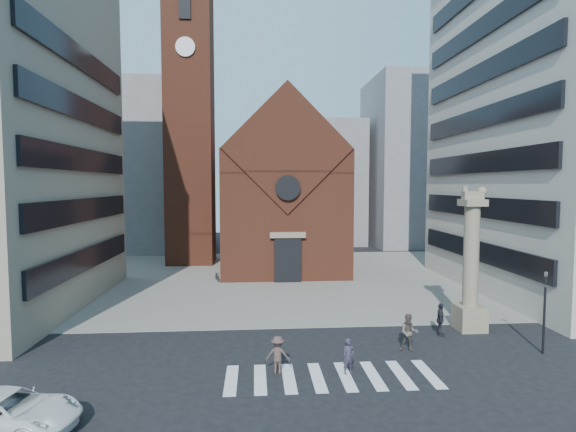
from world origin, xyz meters
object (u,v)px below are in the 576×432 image
Objects in this scene: pedestrian_2 at (440,319)px; scooter_0 at (217,276)px; lion_column at (471,273)px; traffic_light at (544,310)px; pedestrian_1 at (409,333)px; white_car at (7,412)px; pedestrian_0 at (349,356)px.

scooter_0 is at bearing 60.89° from pedestrian_2.
pedestrian_2 is at bearing -158.06° from lion_column.
pedestrian_2 is (-4.18, 3.12, -1.34)m from traffic_light.
lion_column is 6.26m from pedestrian_1.
scooter_0 is at bearing 134.24° from traffic_light.
pedestrian_1 reaches higher than scooter_0.
scooter_0 is (-18.32, 18.81, -1.81)m from traffic_light.
white_car is 13.70m from pedestrian_0.
white_car is 21.43m from pedestrian_2.
pedestrian_0 is at bearing 145.89° from pedestrian_2.
lion_column is at bearing 43.91° from pedestrian_1.
pedestrian_0 is 0.84× the size of pedestrian_1.
pedestrian_2 reaches higher than pedestrian_0.
lion_column is 10.67m from pedestrian_0.
traffic_light is 7.01m from pedestrian_1.
pedestrian_2 is 1.16× the size of scooter_0.
pedestrian_0 is 1.01× the size of scooter_0.
traffic_light reaches higher than scooter_0.
white_car is 2.60× the size of pedestrian_1.
lion_column is at bearing 116.46° from traffic_light.
lion_column is 22.25m from scooter_0.
pedestrian_2 is (19.56, 8.74, 0.24)m from white_car.
pedestrian_2 is (-2.19, -0.88, -2.51)m from lion_column.
pedestrian_0 is 21.95m from scooter_0.
pedestrian_0 is 8.04m from pedestrian_2.
scooter_0 is at bearing 91.13° from pedestrian_0.
pedestrian_1 is (-4.84, -3.12, -2.47)m from lion_column.
white_car is at bearing -156.14° from lion_column.
pedestrian_2 is at bearing -63.77° from scooter_0.
pedestrian_1 is 3.47m from pedestrian_2.
lion_column reaches higher than scooter_0.
pedestrian_1 is at bearing 149.04° from pedestrian_2.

